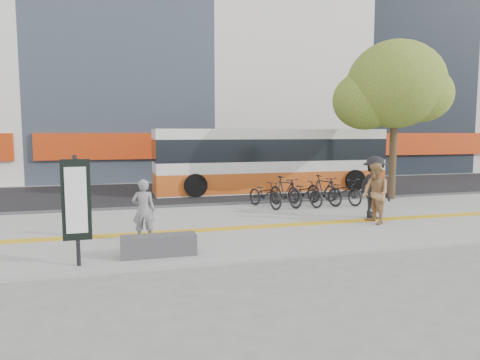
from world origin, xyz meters
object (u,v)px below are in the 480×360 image
object	(u,v)px
signboard	(76,202)
pedestrian_dark	(375,187)
bus	(271,162)
pedestrian_tan	(375,193)
seated_woman	(144,210)
street_tree	(393,87)
bench	(159,245)

from	to	relation	value
signboard	pedestrian_dark	world-z (taller)	signboard
bus	pedestrian_tan	bearing A→B (deg)	-87.36
signboard	pedestrian_dark	bearing A→B (deg)	18.15
signboard	seated_woman	world-z (taller)	signboard
bus	pedestrian_dark	bearing A→B (deg)	-83.73
pedestrian_dark	bus	bearing A→B (deg)	-2.11
street_tree	pedestrian_dark	distance (m)	5.81
street_tree	pedestrian_dark	bearing A→B (deg)	-129.87
seated_woman	pedestrian_tan	size ratio (longest dim) A/B	0.86
signboard	pedestrian_tan	bearing A→B (deg)	14.30
bench	street_tree	size ratio (longest dim) A/B	0.25
bench	signboard	bearing A→B (deg)	-169.19
bench	pedestrian_tan	bearing A→B (deg)	15.16
bench	bus	world-z (taller)	bus
pedestrian_tan	pedestrian_dark	bearing A→B (deg)	149.20
bench	bus	distance (m)	11.46
seated_woman	pedestrian_dark	size ratio (longest dim) A/B	0.79
bench	signboard	size ratio (longest dim) A/B	0.73
bench	bus	xyz separation A→B (m)	(6.00, 9.70, 1.08)
seated_woman	pedestrian_tan	xyz separation A→B (m)	(6.59, 0.32, 0.12)
pedestrian_tan	bus	bearing A→B (deg)	-177.44
bench	seated_woman	world-z (taller)	seated_woman
bench	pedestrian_dark	xyz separation A→B (m)	(6.79, 2.45, 0.74)
bench	seated_woman	bearing A→B (deg)	99.07
bench	street_tree	distance (m)	12.23
bench	seated_woman	xyz separation A→B (m)	(-0.22, 1.40, 0.53)
street_tree	seated_woman	size ratio (longest dim) A/B	4.15
pedestrian_dark	seated_woman	bearing A→B (deg)	90.10
bench	seated_woman	size ratio (longest dim) A/B	1.05
signboard	street_tree	xyz separation A→B (m)	(11.38, 6.33, 3.15)
signboard	street_tree	world-z (taller)	street_tree
street_tree	bus	distance (m)	6.13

